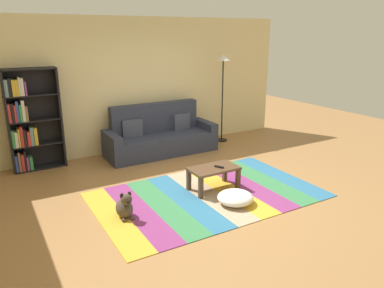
# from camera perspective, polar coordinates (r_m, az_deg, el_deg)

# --- Properties ---
(ground_plane) EXTENTS (14.00, 14.00, 0.00)m
(ground_plane) POSITION_cam_1_polar(r_m,az_deg,el_deg) (5.91, 2.05, -6.90)
(ground_plane) COLOR #9E7042
(back_wall) EXTENTS (6.80, 0.10, 2.70)m
(back_wall) POSITION_cam_1_polar(r_m,az_deg,el_deg) (7.75, -8.07, 9.11)
(back_wall) COLOR beige
(back_wall) RESTS_ON ground_plane
(rug) EXTENTS (3.38, 2.06, 0.01)m
(rug) POSITION_cam_1_polar(r_m,az_deg,el_deg) (5.67, 2.46, -7.89)
(rug) COLOR gold
(rug) RESTS_ON ground_plane
(couch) EXTENTS (2.26, 0.80, 1.00)m
(couch) POSITION_cam_1_polar(r_m,az_deg,el_deg) (7.55, -5.02, 1.13)
(couch) COLOR #2D3347
(couch) RESTS_ON ground_plane
(bookshelf) EXTENTS (0.90, 0.28, 1.81)m
(bookshelf) POSITION_cam_1_polar(r_m,az_deg,el_deg) (7.06, -24.21, 3.14)
(bookshelf) COLOR black
(bookshelf) RESTS_ON ground_plane
(coffee_table) EXTENTS (0.77, 0.44, 0.37)m
(coffee_table) POSITION_cam_1_polar(r_m,az_deg,el_deg) (5.75, 3.38, -4.31)
(coffee_table) COLOR #513826
(coffee_table) RESTS_ON rug
(pouf) EXTENTS (0.53, 0.51, 0.18)m
(pouf) POSITION_cam_1_polar(r_m,az_deg,el_deg) (5.39, 6.77, -8.29)
(pouf) COLOR white
(pouf) RESTS_ON rug
(dog) EXTENTS (0.22, 0.35, 0.40)m
(dog) POSITION_cam_1_polar(r_m,az_deg,el_deg) (5.04, -10.44, -9.62)
(dog) COLOR #473D33
(dog) RESTS_ON ground_plane
(standing_lamp) EXTENTS (0.32, 0.32, 1.95)m
(standing_lamp) POSITION_cam_1_polar(r_m,az_deg,el_deg) (8.17, 4.86, 11.57)
(standing_lamp) COLOR black
(standing_lamp) RESTS_ON ground_plane
(tv_remote) EXTENTS (0.11, 0.15, 0.02)m
(tv_remote) POSITION_cam_1_polar(r_m,az_deg,el_deg) (5.72, 4.24, -3.57)
(tv_remote) COLOR black
(tv_remote) RESTS_ON coffee_table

